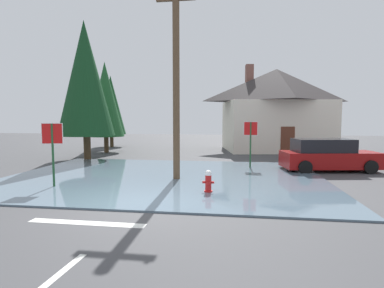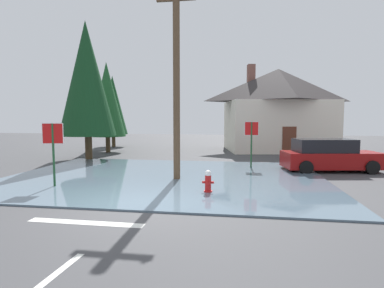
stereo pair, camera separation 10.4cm
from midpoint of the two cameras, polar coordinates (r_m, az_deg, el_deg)
ground_plane at (r=9.28m, az=-11.11°, el=-11.73°), size 80.00×80.00×0.10m
flood_puddle at (r=13.40m, az=-5.49°, el=-6.17°), size 13.60×9.89×0.06m
lane_stop_bar at (r=8.17m, az=-19.59°, el=-13.84°), size 3.01×0.33×0.01m
stop_sign_near at (r=12.28m, az=-25.04°, el=0.42°), size 0.76×0.17×2.41m
fire_hydrant at (r=10.50m, az=2.80°, el=-7.17°), size 0.41×0.35×0.81m
utility_pole at (r=12.66m, az=-3.24°, el=11.96°), size 1.60×0.28×7.96m
stop_sign_far at (r=15.82m, az=10.81°, el=1.64°), size 0.71×0.08×2.42m
house at (r=25.47m, az=15.39°, el=6.48°), size 9.43×7.58×7.04m
parked_car at (r=16.29m, az=24.02°, el=-2.01°), size 4.75×2.49×1.59m
pine_tree_tall_left at (r=19.98m, az=-19.64°, el=11.52°), size 3.40×3.40×8.50m
pine_tree_mid_left at (r=23.90m, az=-16.16°, el=8.06°), size 2.72×2.72×6.80m
pine_tree_short_left at (r=28.45m, az=-15.13°, el=7.09°), size 2.57×2.57×6.42m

